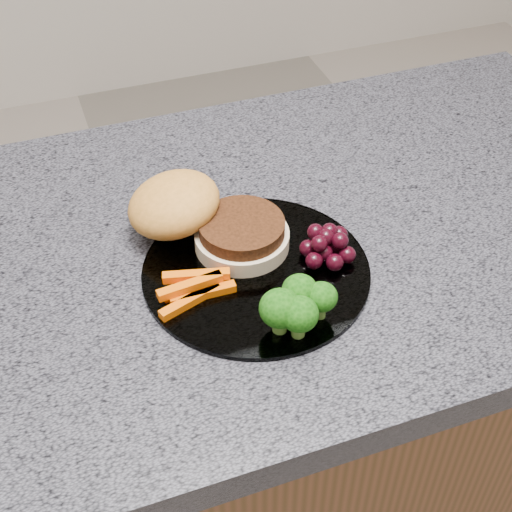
{
  "coord_description": "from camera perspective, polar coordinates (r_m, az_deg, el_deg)",
  "views": [
    {
      "loc": [
        -0.18,
        -0.61,
        1.47
      ],
      "look_at": [
        0.02,
        -0.06,
        0.93
      ],
      "focal_mm": 50.0,
      "sensor_mm": 36.0,
      "label": 1
    }
  ],
  "objects": [
    {
      "name": "burger",
      "position": [
        0.84,
        -4.67,
        3.06
      ],
      "size": [
        0.21,
        0.2,
        0.06
      ],
      "rotation": [
        0.0,
        0.0,
        -0.43
      ],
      "color": "beige",
      "rests_on": "plate"
    },
    {
      "name": "carrot_sticks",
      "position": [
        0.78,
        -4.93,
        -2.59
      ],
      "size": [
        0.09,
        0.06,
        0.02
      ],
      "rotation": [
        0.0,
        0.0,
        -0.16
      ],
      "color": "#E75903",
      "rests_on": "plate"
    },
    {
      "name": "island_cabinet",
      "position": [
        1.22,
        -1.89,
        -15.53
      ],
      "size": [
        1.2,
        0.6,
        0.86
      ],
      "primitive_type": "cube",
      "color": "brown",
      "rests_on": "ground"
    },
    {
      "name": "grape_bunch",
      "position": [
        0.82,
        5.74,
        0.89
      ],
      "size": [
        0.07,
        0.06,
        0.04
      ],
      "rotation": [
        0.0,
        0.0,
        0.13
      ],
      "color": "black",
      "rests_on": "plate"
    },
    {
      "name": "countertop",
      "position": [
        0.87,
        -2.55,
        0.21
      ],
      "size": [
        1.2,
        0.6,
        0.04
      ],
      "primitive_type": "cube",
      "color": "#53525D",
      "rests_on": "island_cabinet"
    },
    {
      "name": "plate",
      "position": [
        0.81,
        0.0,
        -1.19
      ],
      "size": [
        0.26,
        0.26,
        0.01
      ],
      "primitive_type": "cylinder",
      "color": "white",
      "rests_on": "countertop"
    },
    {
      "name": "broccoli",
      "position": [
        0.73,
        3.26,
        -3.91
      ],
      "size": [
        0.09,
        0.07,
        0.05
      ],
      "rotation": [
        0.0,
        0.0,
        0.36
      ],
      "color": "#537E2E",
      "rests_on": "plate"
    }
  ]
}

